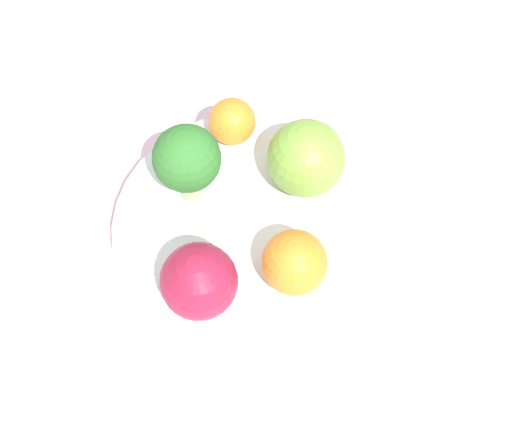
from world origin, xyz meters
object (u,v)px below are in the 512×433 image
Objects in this scene: bowl at (256,235)px; broccoli at (187,160)px; apple_red at (199,281)px; orange_front at (294,263)px; orange_back at (232,121)px; napkin at (85,49)px; apple_green at (306,158)px.

bowl is 3.07× the size of broccoli.
broccoli is 1.31× the size of apple_red.
orange_front is 0.13m from orange_back.
apple_red reaches higher than orange_back.
apple_red is 0.06m from orange_front.
apple_red is 0.28m from napkin.
broccoli is 0.21m from napkin.
orange_back is at bearing 81.25° from broccoli.
orange_front is 0.25× the size of napkin.
orange_back is (-0.04, 0.07, 0.03)m from bowl.
apple_green is 0.08m from orange_front.
bowl is 0.07m from apple_green.
broccoli is at bearing -151.74° from apple_green.
orange_back reaches higher than bowl.
bowl is 4.03× the size of apple_red.
orange_front is at bearing 34.52° from apple_red.
broccoli reaches higher than orange_back.
orange_front is (0.04, -0.03, 0.04)m from bowl.
orange_front reaches higher than napkin.
broccoli is (-0.05, 0.01, 0.06)m from bowl.
bowl is 4.64× the size of orange_front.
bowl is at bearing -112.59° from apple_green.
apple_green is at bearing 103.57° from orange_front.
apple_green reaches higher than apple_red.
bowl is 0.09m from orange_back.
apple_red is (-0.01, -0.07, 0.04)m from bowl.
apple_red is 0.29× the size of napkin.
apple_green reaches higher than orange_back.
bowl is 5.75× the size of orange_back.
orange_back is (0.01, 0.06, -0.02)m from broccoli.
bowl is at bearing 141.68° from orange_front.
broccoli is 0.10m from orange_front.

